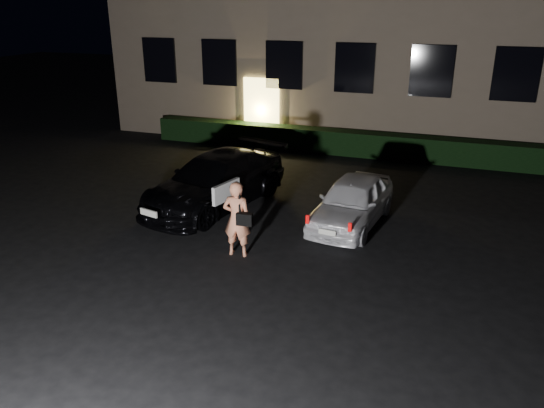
% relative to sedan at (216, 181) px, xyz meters
% --- Properties ---
extents(ground, '(80.00, 80.00, 0.00)m').
position_rel_sedan_xyz_m(ground, '(2.30, -4.24, -0.69)').
color(ground, black).
rests_on(ground, ground).
extents(hedge, '(15.00, 0.70, 0.85)m').
position_rel_sedan_xyz_m(hedge, '(2.30, 6.26, -0.27)').
color(hedge, black).
rests_on(hedge, ground).
extents(sedan, '(3.00, 5.09, 1.38)m').
position_rel_sedan_xyz_m(sedan, '(0.00, 0.00, 0.00)').
color(sedan, black).
rests_on(sedan, ground).
extents(hatch, '(1.80, 3.63, 1.19)m').
position_rel_sedan_xyz_m(hatch, '(3.71, -0.06, -0.10)').
color(hatch, white).
rests_on(hatch, ground).
extents(man, '(0.72, 0.46, 1.69)m').
position_rel_sedan_xyz_m(man, '(1.73, -2.58, 0.16)').
color(man, '#EC8D67').
rests_on(man, ground).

